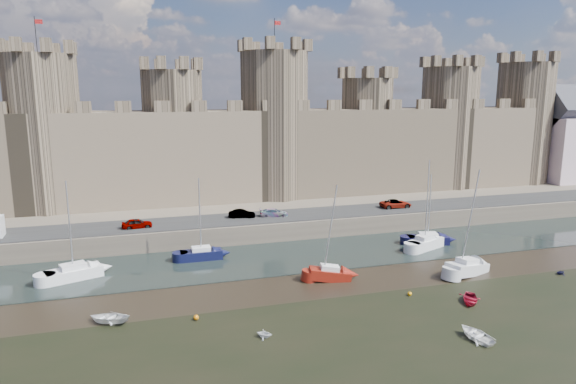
# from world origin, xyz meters

# --- Properties ---
(ground) EXTENTS (160.00, 160.00, 0.00)m
(ground) POSITION_xyz_m (0.00, 0.00, 0.00)
(ground) COLOR black
(ground) RESTS_ON ground
(water_channel) EXTENTS (160.00, 12.00, 0.08)m
(water_channel) POSITION_xyz_m (0.00, 24.00, 0.04)
(water_channel) COLOR black
(water_channel) RESTS_ON ground
(quay) EXTENTS (160.00, 60.00, 2.50)m
(quay) POSITION_xyz_m (0.00, 60.00, 1.25)
(quay) COLOR #4C443A
(quay) RESTS_ON ground
(road) EXTENTS (160.00, 7.00, 0.10)m
(road) POSITION_xyz_m (0.00, 34.00, 2.55)
(road) COLOR black
(road) RESTS_ON quay
(castle) EXTENTS (108.50, 11.00, 29.00)m
(castle) POSITION_xyz_m (-0.64, 48.00, 11.67)
(castle) COLOR #42382B
(castle) RESTS_ON quay
(car_0) EXTENTS (3.82, 1.78, 1.27)m
(car_0) POSITION_xyz_m (-20.05, 33.04, 3.13)
(car_0) COLOR gray
(car_0) RESTS_ON quay
(car_1) EXTENTS (3.79, 2.07, 1.19)m
(car_1) POSITION_xyz_m (-6.36, 34.49, 3.09)
(car_1) COLOR gray
(car_1) RESTS_ON quay
(car_2) EXTENTS (4.13, 2.29, 1.13)m
(car_2) POSITION_xyz_m (-1.99, 34.03, 3.07)
(car_2) COLOR gray
(car_2) RESTS_ON quay
(car_3) EXTENTS (4.69, 2.22, 1.29)m
(car_3) POSITION_xyz_m (16.61, 34.03, 3.15)
(car_3) COLOR gray
(car_3) RESTS_ON quay
(sailboat_0) EXTENTS (6.02, 3.98, 10.49)m
(sailboat_0) POSITION_xyz_m (-26.63, 23.29, 0.81)
(sailboat_0) COLOR silver
(sailboat_0) RESTS_ON ground
(sailboat_1) EXTENTS (4.84, 1.91, 9.67)m
(sailboat_1) POSITION_xyz_m (-12.97, 25.91, 0.77)
(sailboat_1) COLOR black
(sailboat_1) RESTS_ON ground
(sailboat_2) EXTENTS (5.57, 3.87, 11.20)m
(sailboat_2) POSITION_xyz_m (14.41, 22.10, 0.87)
(sailboat_2) COLOR silver
(sailboat_2) RESTS_ON ground
(sailboat_3) EXTENTS (5.51, 3.25, 9.07)m
(sailboat_3) POSITION_xyz_m (15.94, 23.94, 0.72)
(sailboat_3) COLOR black
(sailboat_3) RESTS_ON ground
(sailboat_4) EXTENTS (4.59, 2.49, 10.16)m
(sailboat_4) POSITION_xyz_m (-0.85, 15.52, 0.75)
(sailboat_4) COLOR maroon
(sailboat_4) RESTS_ON ground
(sailboat_5) EXTENTS (5.70, 3.74, 11.48)m
(sailboat_5) POSITION_xyz_m (14.01, 12.94, 0.81)
(sailboat_5) COLOR silver
(sailboat_5) RESTS_ON ground
(dinghy_2) EXTENTS (2.85, 3.52, 0.64)m
(dinghy_2) POSITION_xyz_m (5.71, -0.04, 0.32)
(dinghy_2) COLOR silver
(dinghy_2) RESTS_ON ground
(dinghy_3) EXTENTS (1.78, 1.75, 0.71)m
(dinghy_3) POSITION_xyz_m (-10.52, 5.03, 0.36)
(dinghy_3) COLOR white
(dinghy_3) RESTS_ON ground
(dinghy_4) EXTENTS (3.24, 3.44, 0.58)m
(dinghy_4) POSITION_xyz_m (9.60, 6.21, 0.29)
(dinghy_4) COLOR maroon
(dinghy_4) RESTS_ON ground
(dinghy_6) EXTENTS (4.42, 4.12, 0.75)m
(dinghy_6) POSITION_xyz_m (-22.68, 11.54, 0.37)
(dinghy_6) COLOR silver
(dinghy_6) RESTS_ON ground
(dinghy_7) EXTENTS (1.14, 1.00, 0.58)m
(dinghy_7) POSITION_xyz_m (23.69, 9.95, 0.29)
(dinghy_7) COLOR black
(dinghy_7) RESTS_ON ground
(buoy_1) EXTENTS (0.48, 0.48, 0.48)m
(buoy_1) POSITION_xyz_m (-15.41, 9.87, 0.24)
(buoy_1) COLOR #CF6E09
(buoy_1) RESTS_ON ground
(buoy_3) EXTENTS (0.42, 0.42, 0.42)m
(buoy_3) POSITION_xyz_m (5.07, 9.37, 0.21)
(buoy_3) COLOR orange
(buoy_3) RESTS_ON ground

